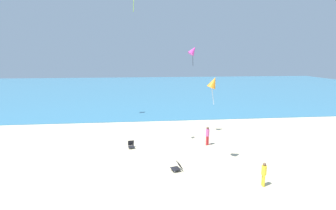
% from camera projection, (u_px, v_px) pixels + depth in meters
% --- Properties ---
extents(ground_plane, '(120.00, 120.00, 0.00)m').
position_uv_depth(ground_plane, '(165.00, 166.00, 16.70)').
color(ground_plane, beige).
extents(ocean_water, '(120.00, 60.00, 0.05)m').
position_uv_depth(ocean_water, '(149.00, 88.00, 57.34)').
color(ocean_water, teal).
rests_on(ocean_water, ground_plane).
extents(beach_chair_near_camera, '(0.57, 0.69, 0.60)m').
position_uv_depth(beach_chair_near_camera, '(131.00, 145.00, 19.92)').
color(beach_chair_near_camera, black).
rests_on(beach_chair_near_camera, ground_plane).
extents(beach_chair_mid_beach, '(0.81, 0.74, 0.59)m').
position_uv_depth(beach_chair_mid_beach, '(177.00, 167.00, 15.93)').
color(beach_chair_mid_beach, black).
rests_on(beach_chair_mid_beach, ground_plane).
extents(person_0, '(0.43, 0.43, 1.59)m').
position_uv_depth(person_0, '(207.00, 135.00, 20.42)').
color(person_0, red).
rests_on(person_0, ground_plane).
extents(person_1, '(0.30, 0.30, 1.42)m').
position_uv_depth(person_1, '(264.00, 173.00, 13.94)').
color(person_1, yellow).
rests_on(person_1, ground_plane).
extents(kite_orange, '(0.91, 0.71, 1.94)m').
position_uv_depth(kite_orange, '(213.00, 83.00, 16.13)').
color(kite_orange, orange).
extents(kite_magenta, '(1.02, 0.77, 1.84)m').
position_uv_depth(kite_magenta, '(193.00, 50.00, 21.62)').
color(kite_magenta, '#DB3DA8').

